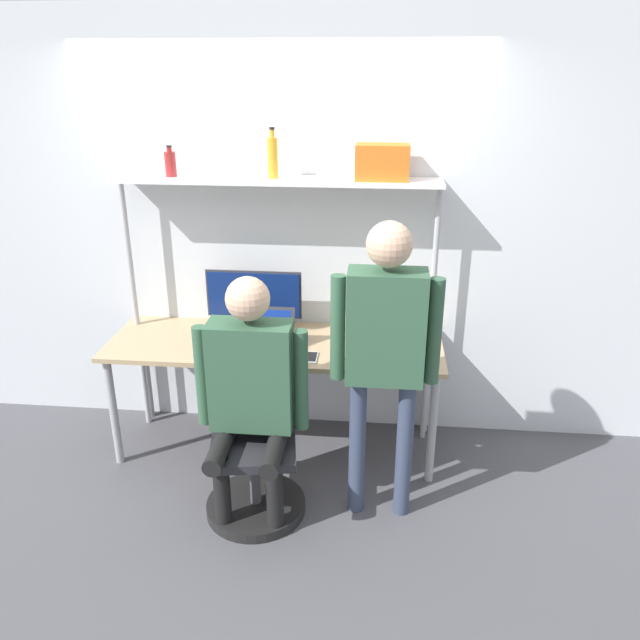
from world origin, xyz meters
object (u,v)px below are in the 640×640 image
object	(u,v)px
person_standing	(385,338)
person_seated	(250,383)
monitor	(254,299)
storage_box	(382,162)
office_chair	(255,465)
laptop	(265,340)
bottle_red	(170,163)
bottle_amber	(273,157)
cell_phone	(311,357)

from	to	relation	value
person_standing	person_seated	bearing A→B (deg)	-173.71
monitor	storage_box	world-z (taller)	storage_box
office_chair	person_standing	size ratio (longest dim) A/B	0.54
person_seated	storage_box	size ratio (longest dim) A/B	4.48
office_chair	storage_box	bearing A→B (deg)	51.80
storage_box	laptop	bearing A→B (deg)	-153.96
bottle_red	person_seated	bearing A→B (deg)	-54.38
monitor	person_standing	world-z (taller)	person_standing
person_seated	storage_box	xyz separation A→B (m)	(0.64, 0.87, 1.01)
bottle_red	storage_box	size ratio (longest dim) A/B	0.59
laptop	bottle_amber	xyz separation A→B (m)	(0.02, 0.32, 1.03)
monitor	person_seated	world-z (taller)	person_seated
office_chair	person_seated	xyz separation A→B (m)	(0.01, -0.04, 0.54)
bottle_red	bottle_amber	world-z (taller)	bottle_amber
person_seated	bottle_amber	distance (m)	1.35
person_seated	cell_phone	bearing A→B (deg)	59.46
laptop	bottle_amber	bearing A→B (deg)	86.49
bottle_red	cell_phone	bearing A→B (deg)	-24.67
cell_phone	bottle_red	bearing A→B (deg)	155.33
monitor	storage_box	size ratio (longest dim) A/B	1.97
laptop	bottle_amber	world-z (taller)	bottle_amber
cell_phone	bottle_amber	world-z (taller)	bottle_amber
office_chair	bottle_amber	distance (m)	1.78
bottle_red	bottle_amber	xyz separation A→B (m)	(0.62, 0.00, 0.05)
cell_phone	person_standing	size ratio (longest dim) A/B	0.09
laptop	bottle_red	size ratio (longest dim) A/B	1.88
laptop	person_seated	bearing A→B (deg)	-87.93
cell_phone	bottle_amber	size ratio (longest dim) A/B	0.51
laptop	storage_box	size ratio (longest dim) A/B	1.11
laptop	bottle_red	distance (m)	1.20
cell_phone	office_chair	size ratio (longest dim) A/B	0.17
office_chair	laptop	bearing A→B (deg)	91.52
laptop	cell_phone	size ratio (longest dim) A/B	2.29
bottle_red	storage_box	distance (m)	1.26
laptop	bottle_amber	distance (m)	1.08
cell_phone	bottle_amber	xyz separation A→B (m)	(-0.27, 0.41, 1.10)
person_standing	bottle_amber	bearing A→B (deg)	131.18
office_chair	person_seated	distance (m)	0.54
bottle_red	bottle_amber	bearing A→B (deg)	0.00
person_standing	storage_box	world-z (taller)	storage_box
laptop	person_seated	xyz separation A→B (m)	(0.02, -0.54, -0.01)
monitor	bottle_red	bearing A→B (deg)	176.10
office_chair	bottle_red	distance (m)	1.85
laptop	storage_box	bearing A→B (deg)	26.04
monitor	bottle_amber	bearing A→B (deg)	13.08
monitor	office_chair	size ratio (longest dim) A/B	0.67
monitor	bottle_red	distance (m)	0.96
office_chair	bottle_red	size ratio (longest dim) A/B	4.97
laptop	person_seated	size ratio (longest dim) A/B	0.25
bottle_amber	person_standing	bearing A→B (deg)	-48.82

